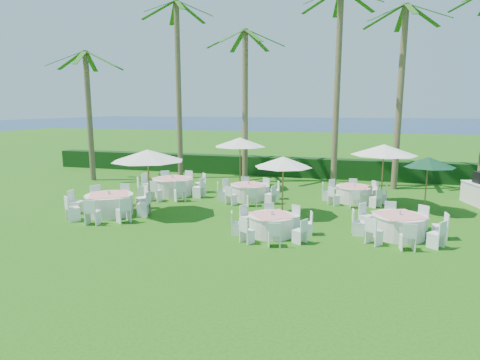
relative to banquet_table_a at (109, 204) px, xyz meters
The scene contains 19 objects.
ground 5.90m from the banquet_table_a, ahead, with size 120.00×120.00×0.00m, color #1A560E.
hedge 12.76m from the banquet_table_a, 62.75° to the left, with size 34.00×1.00×1.20m, color black.
ocean 101.51m from the banquet_table_a, 86.70° to the left, with size 260.00×260.00×0.00m, color #081B50.
banquet_table_a is the anchor object (origin of this frame).
banquet_table_b 6.96m from the banquet_table_a, ahead, with size 2.78×2.78×0.86m.
banquet_table_c 11.10m from the banquet_table_a, ahead, with size 3.07×3.07×0.93m.
banquet_table_d 4.24m from the banquet_table_a, 78.20° to the left, with size 3.43×3.43×1.03m.
banquet_table_e 6.35m from the banquet_table_a, 40.82° to the left, with size 2.89×2.89×0.90m.
banquet_table_f 10.90m from the banquet_table_a, 27.84° to the left, with size 2.92×2.92×0.89m.
umbrella_a 2.59m from the banquet_table_a, 15.95° to the left, with size 2.92×2.92×2.67m.
umbrella_b 7.29m from the banquet_table_a, 14.45° to the left, with size 2.31×2.31×2.41m.
umbrella_c 7.81m from the banquet_table_a, 60.43° to the left, with size 2.77×2.77×2.77m.
umbrella_d 12.00m from the banquet_table_a, 23.79° to the left, with size 2.87×2.87×2.74m.
umbrella_green 13.18m from the banquet_table_a, 17.16° to the left, with size 2.14×2.14×2.34m.
palm_a 10.38m from the banquet_table_a, 95.17° to the left, with size 4.41×4.05×10.49m.
palm_b 10.26m from the banquet_table_a, 68.37° to the left, with size 4.40×4.16×8.64m.
palm_c 13.21m from the banquet_table_a, 45.36° to the left, with size 4.22×4.38×10.38m.
palm_d 15.40m from the banquet_table_a, 36.85° to the left, with size 4.11×4.40×9.47m.
palm_f 9.51m from the banquet_table_a, 129.77° to the left, with size 4.39×4.20×7.57m.
Camera 1 is at (3.64, -13.25, 4.32)m, focal length 30.00 mm.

